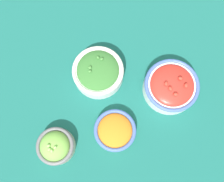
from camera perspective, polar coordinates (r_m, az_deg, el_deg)
ground_plane at (r=0.82m, az=-0.00°, el=-0.52°), size 3.00×3.00×0.00m
bowl_broccoli at (r=0.80m, az=-3.18°, el=4.39°), size 0.16×0.16×0.08m
bowl_cherry_tomatoes at (r=0.81m, az=13.35°, el=0.89°), size 0.17×0.17×0.08m
bowl_lettuce at (r=0.78m, az=-12.80°, el=-12.17°), size 0.11×0.11×0.08m
bowl_carrots at (r=0.77m, az=0.76°, el=-8.99°), size 0.13×0.13×0.05m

